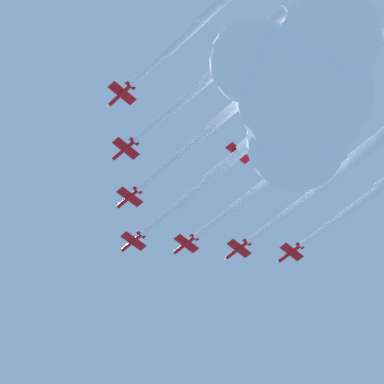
{
  "coord_description": "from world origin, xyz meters",
  "views": [
    {
      "loc": [
        127.12,
        -50.57,
        8.2
      ],
      "look_at": [
        0.0,
        0.0,
        219.79
      ],
      "focal_mm": 81.55,
      "sensor_mm": 36.0,
      "label": 1
    }
  ],
  "objects_px": {
    "jet_trail_starboard": "(377,43)",
    "jet_port_inner": "(234,106)",
    "jet_starboard_inner": "(291,160)",
    "jet_starboard_mid": "(337,172)",
    "jet_lead": "(227,163)",
    "jet_port_mid": "(226,62)",
    "jet_trail_port": "(354,61)",
    "jet_port_outer": "(222,0)"
  },
  "relations": [
    {
      "from": "jet_trail_starboard",
      "to": "jet_port_inner",
      "type": "bearing_deg",
      "value": -137.53
    },
    {
      "from": "jet_starboard_inner",
      "to": "jet_starboard_mid",
      "type": "height_order",
      "value": "jet_starboard_inner"
    },
    {
      "from": "jet_lead",
      "to": "jet_port_mid",
      "type": "xyz_separation_m",
      "value": [
        28.24,
        -12.04,
        0.49
      ]
    },
    {
      "from": "jet_lead",
      "to": "jet_trail_port",
      "type": "xyz_separation_m",
      "value": [
        40.54,
        19.53,
        1.81
      ]
    },
    {
      "from": "jet_lead",
      "to": "jet_starboard_mid",
      "type": "xyz_separation_m",
      "value": [
        9.14,
        30.08,
        -0.55
      ]
    },
    {
      "from": "jet_starboard_inner",
      "to": "jet_port_mid",
      "type": "bearing_deg",
      "value": -53.79
    },
    {
      "from": "jet_starboard_inner",
      "to": "jet_port_outer",
      "type": "xyz_separation_m",
      "value": [
        35.4,
        -35.76,
        2.7
      ]
    },
    {
      "from": "jet_port_outer",
      "to": "jet_trail_starboard",
      "type": "height_order",
      "value": "jet_port_outer"
    },
    {
      "from": "jet_starboard_inner",
      "to": "jet_port_mid",
      "type": "distance_m",
      "value": 35.41
    },
    {
      "from": "jet_port_inner",
      "to": "jet_port_outer",
      "type": "distance_m",
      "value": 29.31
    },
    {
      "from": "jet_port_inner",
      "to": "jet_starboard_mid",
      "type": "relative_size",
      "value": 1.08
    },
    {
      "from": "jet_port_inner",
      "to": "jet_starboard_mid",
      "type": "height_order",
      "value": "jet_port_inner"
    },
    {
      "from": "jet_port_inner",
      "to": "jet_trail_port",
      "type": "distance_m",
      "value": 33.95
    },
    {
      "from": "jet_port_mid",
      "to": "jet_trail_starboard",
      "type": "relative_size",
      "value": 1.0
    },
    {
      "from": "jet_starboard_inner",
      "to": "jet_trail_starboard",
      "type": "height_order",
      "value": "jet_trail_starboard"
    },
    {
      "from": "jet_lead",
      "to": "jet_trail_port",
      "type": "distance_m",
      "value": 45.03
    },
    {
      "from": "jet_lead",
      "to": "jet_starboard_inner",
      "type": "height_order",
      "value": "jet_starboard_inner"
    },
    {
      "from": "jet_lead",
      "to": "jet_port_outer",
      "type": "height_order",
      "value": "jet_port_outer"
    },
    {
      "from": "jet_lead",
      "to": "jet_starboard_inner",
      "type": "relative_size",
      "value": 0.94
    },
    {
      "from": "jet_port_outer",
      "to": "jet_trail_port",
      "type": "relative_size",
      "value": 0.93
    },
    {
      "from": "jet_port_inner",
      "to": "jet_trail_starboard",
      "type": "height_order",
      "value": "jet_trail_starboard"
    },
    {
      "from": "jet_port_inner",
      "to": "jet_starboard_inner",
      "type": "height_order",
      "value": "jet_starboard_inner"
    },
    {
      "from": "jet_port_inner",
      "to": "jet_starboard_inner",
      "type": "xyz_separation_m",
      "value": [
        -9.92,
        21.62,
        0.43
      ]
    },
    {
      "from": "jet_port_mid",
      "to": "jet_trail_port",
      "type": "xyz_separation_m",
      "value": [
        12.3,
        31.57,
        1.32
      ]
    },
    {
      "from": "jet_starboard_mid",
      "to": "jet_port_outer",
      "type": "relative_size",
      "value": 1.01
    },
    {
      "from": "jet_port_inner",
      "to": "jet_trail_port",
      "type": "height_order",
      "value": "jet_trail_port"
    },
    {
      "from": "jet_lead",
      "to": "jet_port_inner",
      "type": "height_order",
      "value": "jet_lead"
    },
    {
      "from": "jet_port_inner",
      "to": "jet_trail_port",
      "type": "relative_size",
      "value": 1.02
    },
    {
      "from": "jet_port_inner",
      "to": "jet_starboard_inner",
      "type": "bearing_deg",
      "value": 114.65
    },
    {
      "from": "jet_port_mid",
      "to": "jet_trail_starboard",
      "type": "bearing_deg",
      "value": 61.01
    },
    {
      "from": "jet_starboard_mid",
      "to": "jet_trail_starboard",
      "type": "distance_m",
      "value": 39.04
    },
    {
      "from": "jet_lead",
      "to": "jet_trail_starboard",
      "type": "relative_size",
      "value": 1.02
    },
    {
      "from": "jet_starboard_mid",
      "to": "jet_port_mid",
      "type": "bearing_deg",
      "value": -65.61
    },
    {
      "from": "jet_starboard_inner",
      "to": "jet_lead",
      "type": "bearing_deg",
      "value": -113.88
    },
    {
      "from": "jet_trail_starboard",
      "to": "jet_starboard_inner",
      "type": "bearing_deg",
      "value": -171.53
    },
    {
      "from": "jet_port_outer",
      "to": "jet_port_inner",
      "type": "bearing_deg",
      "value": 150.98
    },
    {
      "from": "jet_starboard_mid",
      "to": "jet_trail_port",
      "type": "distance_m",
      "value": 33.21
    },
    {
      "from": "jet_trail_port",
      "to": "jet_trail_starboard",
      "type": "bearing_deg",
      "value": 23.49
    },
    {
      "from": "jet_lead",
      "to": "jet_port_mid",
      "type": "distance_m",
      "value": 30.7
    },
    {
      "from": "jet_port_mid",
      "to": "jet_starboard_mid",
      "type": "bearing_deg",
      "value": 114.39
    },
    {
      "from": "jet_port_outer",
      "to": "jet_trail_port",
      "type": "height_order",
      "value": "jet_port_outer"
    },
    {
      "from": "jet_port_mid",
      "to": "jet_trail_port",
      "type": "relative_size",
      "value": 0.93
    }
  ]
}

